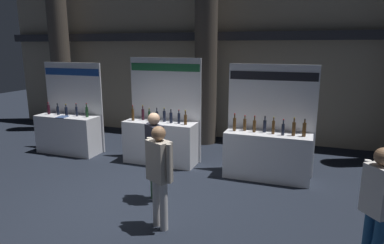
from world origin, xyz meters
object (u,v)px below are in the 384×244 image
Objects in this scene: exhibitor_booth_1 at (161,137)px; visitor_2 at (159,169)px; exhibitor_booth_2 at (268,150)px; visitor_4 at (155,150)px; visitor_0 at (378,201)px; exhibitor_booth_0 at (69,130)px.

exhibitor_booth_1 reaches higher than visitor_2.
exhibitor_booth_2 is 2.56m from visitor_4.
visitor_0 is (4.21, -2.86, 0.34)m from exhibitor_booth_1.
exhibitor_booth_2 is at bearing -0.28° from exhibitor_booth_0.
visitor_2 is at bearing -129.14° from visitor_0.
exhibitor_booth_1 is (2.64, 0.10, 0.02)m from exhibitor_booth_0.
exhibitor_booth_1 is at bearing 2.12° from exhibitor_booth_0.
exhibitor_booth_0 reaches higher than visitor_2.
visitor_0 is 2.94m from visitor_2.
visitor_0 is 3.57m from visitor_4.
exhibitor_booth_1 is at bearing -161.98° from visitor_0.
visitor_4 is at bearing -134.82° from exhibitor_booth_2.
exhibitor_booth_0 is at bearing -177.88° from exhibitor_booth_1.
exhibitor_booth_2 reaches higher than visitor_4.
exhibitor_booth_0 is 1.45× the size of visitor_0.
exhibitor_booth_0 is at bearing 179.72° from exhibitor_booth_2.
exhibitor_booth_0 is 3.89m from visitor_4.
exhibitor_booth_0 is 5.20m from exhibitor_booth_2.
visitor_2 reaches higher than visitor_0.
visitor_2 is (-2.94, 0.07, 0.01)m from visitor_0.
visitor_4 is at bearing -143.07° from visitor_0.
visitor_4 is (-3.44, 0.94, -0.00)m from visitor_0.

